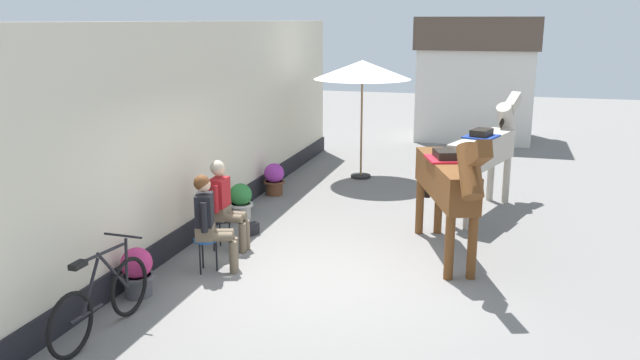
% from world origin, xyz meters
% --- Properties ---
extents(ground_plane, '(40.00, 40.00, 0.00)m').
position_xyz_m(ground_plane, '(0.00, 3.00, 0.00)').
color(ground_plane, slate).
extents(pub_facade_wall, '(0.34, 14.00, 3.40)m').
position_xyz_m(pub_facade_wall, '(-2.55, 1.50, 1.54)').
color(pub_facade_wall, beige).
rests_on(pub_facade_wall, ground_plane).
extents(distant_cottage, '(3.40, 2.60, 3.50)m').
position_xyz_m(distant_cottage, '(1.40, 11.48, 1.80)').
color(distant_cottage, silver).
rests_on(distant_cottage, ground_plane).
extents(seated_visitor_near, '(0.61, 0.48, 1.39)m').
position_xyz_m(seated_visitor_near, '(-1.57, -0.24, 0.78)').
color(seated_visitor_near, '#194C99').
rests_on(seated_visitor_near, ground_plane).
extents(seated_visitor_far, '(0.61, 0.49, 1.39)m').
position_xyz_m(seated_visitor_far, '(-1.75, 0.63, 0.78)').
color(seated_visitor_far, black).
rests_on(seated_visitor_far, ground_plane).
extents(saddled_horse_near, '(1.24, 2.88, 2.06)m').
position_xyz_m(saddled_horse_near, '(1.51, 1.23, 1.16)').
color(saddled_horse_near, brown).
rests_on(saddled_horse_near, ground_plane).
extents(saddled_horse_far, '(1.21, 2.89, 2.06)m').
position_xyz_m(saddled_horse_far, '(1.95, 3.74, 1.16)').
color(saddled_horse_far, '#B2A899').
rests_on(saddled_horse_far, ground_plane).
extents(flower_planter_nearest, '(0.43, 0.43, 0.64)m').
position_xyz_m(flower_planter_nearest, '(-2.11, -1.25, 0.33)').
color(flower_planter_nearest, '#4C4C51').
rests_on(flower_planter_nearest, ground_plane).
extents(flower_planter_inner_far, '(0.43, 0.43, 0.64)m').
position_xyz_m(flower_planter_inner_far, '(-2.12, 2.15, 0.33)').
color(flower_planter_inner_far, beige).
rests_on(flower_planter_inner_far, ground_plane).
extents(flower_planter_farthest, '(0.43, 0.43, 0.64)m').
position_xyz_m(flower_planter_farthest, '(-2.11, 3.84, 0.33)').
color(flower_planter_farthest, brown).
rests_on(flower_planter_farthest, ground_plane).
extents(leaning_bicycle, '(0.50, 1.76, 1.02)m').
position_xyz_m(leaning_bicycle, '(-1.93, -2.27, 0.40)').
color(leaning_bicycle, black).
rests_on(leaning_bicycle, ground_plane).
extents(cafe_parasol, '(2.10, 2.10, 2.58)m').
position_xyz_m(cafe_parasol, '(-0.74, 5.73, 2.36)').
color(cafe_parasol, black).
rests_on(cafe_parasol, ground_plane).
extents(satchel_bag, '(0.23, 0.30, 0.20)m').
position_xyz_m(satchel_bag, '(-1.62, 1.35, 0.10)').
color(satchel_bag, black).
rests_on(satchel_bag, ground_plane).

